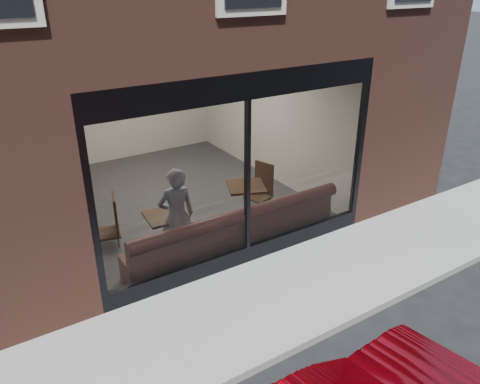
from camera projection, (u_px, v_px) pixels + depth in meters
ground at (328, 331)px, 6.44m from camera, size 120.00×120.00×0.00m
sidewalk_near at (284, 293)px, 7.20m from camera, size 40.00×2.00×0.01m
kerb_near at (331, 329)px, 6.37m from camera, size 40.00×0.10×0.12m
host_building_pier_right at (243, 82)px, 13.71m from camera, size 2.50×12.00×3.20m
host_building_backfill at (85, 79)px, 14.18m from camera, size 5.00×6.00×3.20m
cafe_floor at (173, 198)px, 10.25m from camera, size 6.00×6.00×0.00m
cafe_ceiling at (163, 48)px, 8.92m from camera, size 6.00×6.00×0.00m
cafe_wall_back at (119, 99)px, 11.88m from camera, size 5.00×0.00×5.00m
cafe_wall_left at (41, 150)px, 8.37m from camera, size 0.00×6.00×6.00m
cafe_wall_right at (267, 111)px, 10.80m from camera, size 0.00×6.00×6.00m
storefront_kick at (247, 254)px, 7.94m from camera, size 5.00×0.10×0.30m
storefront_header at (248, 86)px, 6.74m from camera, size 5.00×0.10×0.40m
storefront_mullion at (247, 178)px, 7.35m from camera, size 0.06×0.10×2.50m
storefront_glass at (248, 179)px, 7.33m from camera, size 4.80×0.00×4.80m
banquette at (234, 240)px, 8.22m from camera, size 4.00×0.55×0.45m
person at (177, 216)px, 7.70m from camera, size 0.67×0.48×1.69m
cafe_table_left at (165, 216)px, 7.91m from camera, size 0.69×0.69×0.04m
cafe_table_right at (246, 186)px, 9.03m from camera, size 0.91×0.91×0.04m
cafe_chair_left at (107, 233)px, 8.39m from camera, size 0.57×0.57×0.04m
cafe_chair_right at (258, 197)px, 9.78m from camera, size 0.58×0.58×0.04m
wall_poster at (51, 165)px, 8.06m from camera, size 0.02×0.61×0.81m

